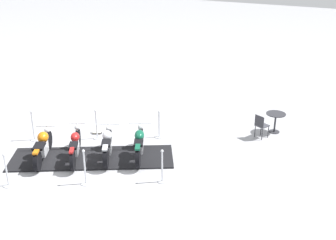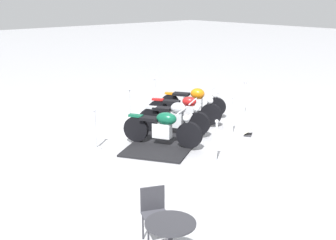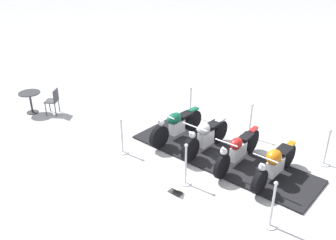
% 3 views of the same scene
% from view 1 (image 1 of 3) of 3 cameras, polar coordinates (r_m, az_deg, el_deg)
% --- Properties ---
extents(ground_plane, '(80.00, 80.00, 0.00)m').
position_cam_1_polar(ground_plane, '(14.28, -10.23, -5.18)').
color(ground_plane, '#B2B2B7').
extents(display_platform, '(5.44, 4.12, 0.05)m').
position_cam_1_polar(display_platform, '(14.27, -10.23, -5.09)').
color(display_platform, black).
rests_on(display_platform, ground_plane).
extents(motorcycle_forest, '(1.18, 1.98, 1.00)m').
position_cam_1_polar(motorcycle_forest, '(13.94, -3.90, -3.15)').
color(motorcycle_forest, black).
rests_on(motorcycle_forest, display_platform).
extents(motorcycle_chrome, '(1.21, 1.85, 0.97)m').
position_cam_1_polar(motorcycle_chrome, '(14.01, -8.22, -3.28)').
color(motorcycle_chrome, black).
rests_on(motorcycle_chrome, display_platform).
extents(motorcycle_maroon, '(1.35, 1.99, 0.96)m').
position_cam_1_polar(motorcycle_maroon, '(14.17, -12.47, -3.35)').
color(motorcycle_maroon, black).
rests_on(motorcycle_maroon, display_platform).
extents(motorcycle_copper, '(1.20, 1.94, 0.91)m').
position_cam_1_polar(motorcycle_copper, '(14.38, -16.61, -3.34)').
color(motorcycle_copper, black).
rests_on(motorcycle_copper, display_platform).
extents(stanchion_right_rear, '(0.31, 0.31, 1.14)m').
position_cam_1_polar(stanchion_right_rear, '(15.96, -17.80, -1.29)').
color(stanchion_right_rear, silver).
rests_on(stanchion_right_rear, ground_plane).
extents(stanchion_left_front, '(0.29, 0.29, 1.08)m').
position_cam_1_polar(stanchion_left_front, '(12.59, -0.80, -6.85)').
color(stanchion_left_front, silver).
rests_on(stanchion_left_front, ground_plane).
extents(stanchion_left_rear, '(0.33, 0.33, 1.06)m').
position_cam_1_polar(stanchion_left_rear, '(13.29, -20.99, -7.04)').
color(stanchion_left_rear, silver).
rests_on(stanchion_left_rear, ground_plane).
extents(stanchion_right_front, '(0.33, 0.33, 1.06)m').
position_cam_1_polar(stanchion_right_front, '(15.42, -1.21, -1.21)').
color(stanchion_right_front, silver).
rests_on(stanchion_right_front, ground_plane).
extents(stanchion_right_mid, '(0.30, 0.30, 1.14)m').
position_cam_1_polar(stanchion_right_mid, '(15.51, -9.66, -1.13)').
color(stanchion_right_mid, silver).
rests_on(stanchion_right_mid, ground_plane).
extents(stanchion_left_mid, '(0.33, 0.33, 1.14)m').
position_cam_1_polar(stanchion_left_mid, '(12.74, -11.17, -7.04)').
color(stanchion_left_mid, silver).
rests_on(stanchion_left_mid, ground_plane).
extents(info_placard, '(0.39, 0.35, 0.21)m').
position_cam_1_polar(info_placard, '(16.06, -9.59, -1.59)').
color(info_placard, '#333338').
rests_on(info_placard, ground_plane).
extents(cafe_table, '(0.73, 0.73, 0.76)m').
position_cam_1_polar(cafe_table, '(16.26, 14.39, 0.24)').
color(cafe_table, '#2D2D33').
rests_on(cafe_table, ground_plane).
extents(cafe_chair_near_table, '(0.53, 0.53, 0.90)m').
position_cam_1_polar(cafe_chair_near_table, '(15.67, 12.51, -0.61)').
color(cafe_chair_near_table, '#2D2D33').
rests_on(cafe_chair_near_table, ground_plane).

